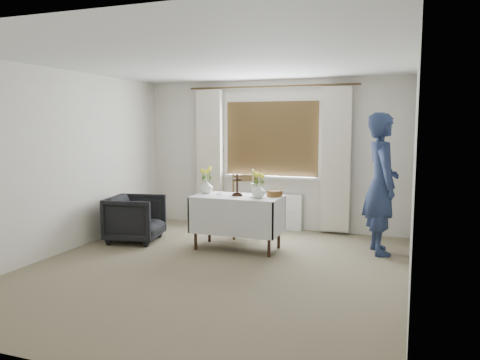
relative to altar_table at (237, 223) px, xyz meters
name	(u,v)px	position (x,y,z in m)	size (l,w,h in m)	color
ground	(213,269)	(0.05, -0.99, -0.38)	(5.00, 5.00, 0.00)	gray
altar_table	(237,223)	(0.00, 0.00, 0.00)	(1.24, 0.64, 0.76)	white
wooden_chair	(246,206)	(-0.13, 0.73, 0.11)	(0.45, 0.45, 0.97)	#513B1B
armchair	(135,219)	(-1.60, -0.12, -0.03)	(0.75, 0.77, 0.70)	black
person	(381,184)	(1.90, 0.50, 0.58)	(0.70, 0.46, 1.92)	navy
radiator	(270,211)	(0.05, 1.43, -0.08)	(1.10, 0.10, 0.60)	silver
wooden_cross	(237,185)	(-0.01, 0.01, 0.53)	(0.14, 0.10, 0.31)	black
candlestick_left	(220,183)	(-0.27, 0.01, 0.56)	(0.10, 0.10, 0.35)	white
candlestick_right	(253,183)	(0.23, -0.01, 0.58)	(0.11, 0.11, 0.39)	white
flower_vase_left	(206,186)	(-0.51, 0.08, 0.48)	(0.20, 0.20, 0.20)	silver
flower_vase_right	(258,191)	(0.33, -0.06, 0.48)	(0.18, 0.18, 0.19)	silver
wicker_basket	(275,193)	(0.50, 0.16, 0.42)	(0.22, 0.22, 0.08)	brown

